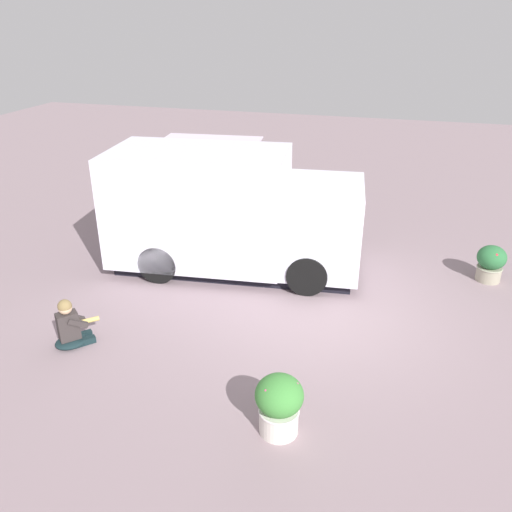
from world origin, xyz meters
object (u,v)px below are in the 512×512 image
at_px(person_customer, 70,327).
at_px(planter_flowering_near, 491,262).
at_px(planter_flowering_far, 279,403).
at_px(food_truck, 229,214).

distance_m(person_customer, planter_flowering_near, 8.27).
relative_size(person_customer, planter_flowering_far, 1.00).
height_order(planter_flowering_near, planter_flowering_far, planter_flowering_far).
height_order(person_customer, planter_flowering_near, person_customer).
distance_m(food_truck, planter_flowering_near, 5.51).
bearing_deg(person_customer, planter_flowering_far, 164.97).
bearing_deg(food_truck, planter_flowering_near, -171.41).
relative_size(food_truck, planter_flowering_near, 7.01).
distance_m(food_truck, person_customer, 4.03).
relative_size(food_truck, person_customer, 6.19).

